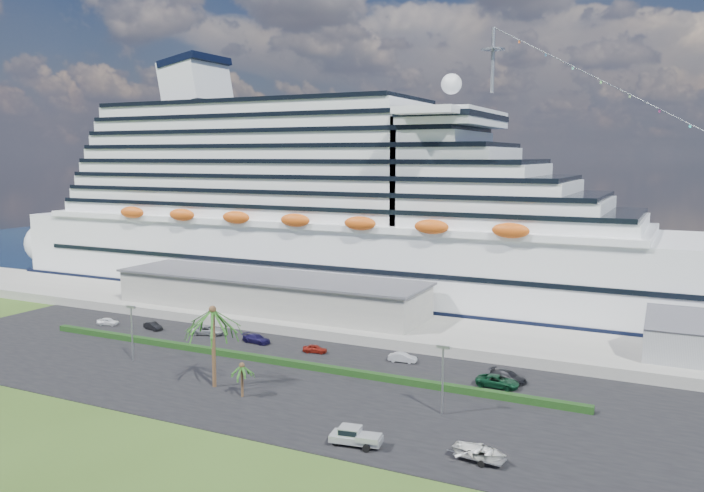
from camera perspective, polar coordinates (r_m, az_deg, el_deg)
The scene contains 21 objects.
ground at distance 85.19m, azimuth -7.55°, elevation -13.35°, with size 420.00×420.00×0.00m, color #324D19.
asphalt_lot at distance 93.94m, azimuth -3.75°, elevation -11.24°, with size 140.00×38.00×0.12m, color black.
wharf at distance 118.65m, azimuth 3.32°, elevation -6.82°, with size 240.00×20.00×1.80m, color gray.
water at distance 203.21m, azimuth 13.27°, elevation -1.24°, with size 420.00×160.00×0.02m, color black.
cruise_ship at distance 146.45m, azimuth -0.73°, elevation 2.21°, with size 191.00×38.00×54.00m.
terminal_building at distance 129.27m, azimuth -6.95°, elevation -3.80°, with size 61.00×15.00×6.30m.
hedge at distance 101.82m, azimuth -6.28°, elevation -9.47°, with size 88.00×1.10×0.90m, color black.
lamp_post_left at distance 106.62m, azimuth -17.84°, elevation -6.36°, with size 1.60×0.35×8.27m.
lamp_post_right at distance 81.81m, azimuth 7.56°, elevation -10.27°, with size 1.60×0.35×8.27m.
palm_tall at distance 91.22m, azimuth -11.50°, elevation -5.97°, with size 8.82×8.82×11.13m.
palm_short at distance 88.36m, azimuth -9.14°, elevation -10.09°, with size 3.53×3.53×4.56m.
parked_car_0 at distance 130.90m, azimuth -19.62°, elevation -5.93°, with size 1.57×3.90×1.33m, color white.
parked_car_1 at distance 125.26m, azimuth -16.22°, elevation -6.39°, with size 1.40×4.00×1.32m, color black.
parked_car_2 at distance 119.58m, azimuth -11.87°, elevation -6.86°, with size 2.51×5.43×1.51m, color gray.
parked_car_3 at distance 113.07m, azimuth -7.95°, elevation -7.63°, with size 2.01×4.95×1.44m, color #15113C.
parked_car_4 at distance 106.80m, azimuth -3.10°, elevation -8.52°, with size 1.50×3.73×1.27m, color maroon.
parked_car_5 at distance 102.31m, azimuth 4.22°, elevation -9.23°, with size 1.45×4.17×1.37m, color #BABBC2.
parked_car_6 at distance 93.52m, azimuth 12.01°, elevation -10.94°, with size 2.59×5.61×1.56m, color #0E3920.
parked_car_7 at distance 96.02m, azimuth 12.86°, elevation -10.50°, with size 2.08×5.11×1.48m, color black.
pickup_truck at distance 74.31m, azimuth 0.26°, elevation -15.50°, with size 5.78×2.88×1.94m.
boat_trailer at distance 71.71m, azimuth 10.58°, elevation -16.42°, with size 6.34×4.43×1.78m.
Camera 1 is at (44.68, -65.92, 30.25)m, focal length 35.00 mm.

